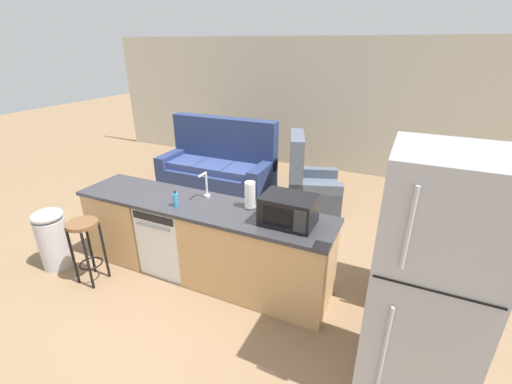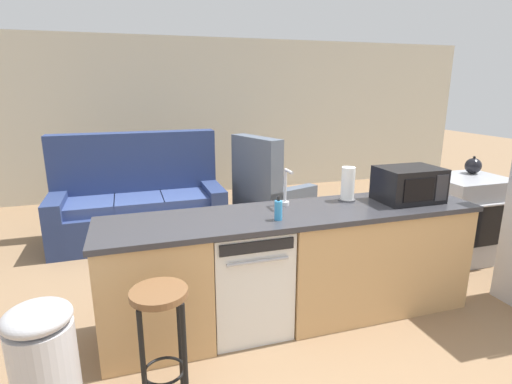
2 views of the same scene
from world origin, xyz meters
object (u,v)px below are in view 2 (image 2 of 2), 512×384
at_px(microwave, 409,184).
at_px(kettle, 473,166).
at_px(dishwasher, 246,276).
at_px(stove_range, 464,218).
at_px(bar_stool, 161,323).
at_px(soap_bottle, 278,210).
at_px(trash_bin, 45,366).
at_px(paper_towel_roll, 348,184).
at_px(armchair, 268,199).
at_px(couch, 139,205).

height_order(microwave, kettle, microwave).
bearing_deg(dishwasher, stove_range, 11.91).
relative_size(stove_range, bar_stool, 1.22).
bearing_deg(microwave, dishwasher, 179.95).
distance_m(soap_bottle, trash_bin, 1.67).
bearing_deg(bar_stool, trash_bin, 177.25).
relative_size(paper_towel_roll, bar_stool, 0.38).
relative_size(stove_range, armchair, 0.75).
distance_m(stove_range, paper_towel_roll, 1.82).
bearing_deg(soap_bottle, dishwasher, 145.32).
height_order(stove_range, kettle, kettle).
height_order(soap_bottle, kettle, kettle).
distance_m(microwave, paper_towel_roll, 0.50).
xyz_separation_m(dishwasher, armchair, (0.96, 2.22, -0.07)).
bearing_deg(microwave, stove_range, 24.66).
relative_size(microwave, kettle, 2.44).
bearing_deg(kettle, soap_bottle, -162.26).
xyz_separation_m(bar_stool, armchair, (1.63, 2.84, -0.19)).
bearing_deg(armchair, dishwasher, -113.30).
bearing_deg(kettle, stove_range, -142.29).
xyz_separation_m(stove_range, couch, (-3.32, 1.74, -0.06)).
bearing_deg(stove_range, kettle, 37.71).
height_order(paper_towel_roll, bar_stool, paper_towel_roll).
xyz_separation_m(stove_range, trash_bin, (-3.89, -1.14, -0.07)).
height_order(soap_bottle, trash_bin, soap_bottle).
bearing_deg(paper_towel_roll, microwave, -18.15).
distance_m(dishwasher, stove_range, 2.66).
distance_m(kettle, couch, 3.89).
height_order(dishwasher, kettle, kettle).
bearing_deg(stove_range, microwave, -155.34).
xyz_separation_m(stove_range, kettle, (0.17, 0.13, 0.53)).
bearing_deg(couch, stove_range, -27.66).
xyz_separation_m(paper_towel_roll, bar_stool, (-1.60, -0.77, -0.50)).
xyz_separation_m(trash_bin, armchair, (2.24, 2.81, -0.03)).
height_order(paper_towel_roll, armchair, armchair).
bearing_deg(microwave, paper_towel_roll, 161.85).
xyz_separation_m(paper_towel_roll, soap_bottle, (-0.72, -0.30, -0.07)).
bearing_deg(armchair, paper_towel_roll, -90.82).
distance_m(soap_bottle, armchair, 2.56).
xyz_separation_m(paper_towel_roll, kettle, (1.84, 0.52, -0.05)).
height_order(microwave, soap_bottle, microwave).
distance_m(dishwasher, microwave, 1.53).
xyz_separation_m(microwave, trash_bin, (-2.69, -0.59, -0.66)).
distance_m(stove_range, trash_bin, 4.05).
distance_m(paper_towel_roll, bar_stool, 1.85).
bearing_deg(microwave, kettle, 26.46).
bearing_deg(microwave, bar_stool, -163.40).
height_order(stove_range, trash_bin, stove_range).
bearing_deg(armchair, microwave, -78.65).
bearing_deg(bar_stool, stove_range, 19.64).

